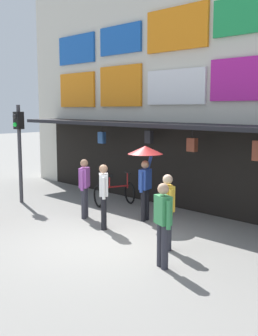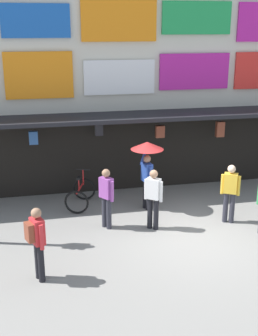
% 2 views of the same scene
% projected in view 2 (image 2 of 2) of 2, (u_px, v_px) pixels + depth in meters
% --- Properties ---
extents(ground_plane, '(80.00, 80.00, 0.00)m').
position_uv_depth(ground_plane, '(195.00, 238.00, 11.38)').
color(ground_plane, gray).
extents(shopfront, '(18.00, 2.60, 8.00)m').
position_uv_depth(shopfront, '(153.00, 67.00, 14.41)').
color(shopfront, beige).
rests_on(shopfront, ground).
extents(bicycle_parked, '(1.04, 1.33, 1.05)m').
position_uv_depth(bicycle_parked, '(80.00, 194.00, 13.29)').
color(bicycle_parked, black).
rests_on(bicycle_parked, ground).
extents(pedestrian_with_umbrella, '(0.96, 0.96, 2.08)m').
position_uv_depth(pedestrian_with_umbrella, '(147.00, 156.00, 12.73)').
color(pedestrian_with_umbrella, black).
rests_on(pedestrian_with_umbrella, ground).
extents(pedestrian_in_white, '(0.44, 0.50, 1.68)m').
position_uv_depth(pedestrian_in_white, '(37.00, 239.00, 9.23)').
color(pedestrian_in_white, black).
rests_on(pedestrian_in_white, ground).
extents(pedestrian_in_green, '(0.38, 0.46, 1.68)m').
position_uv_depth(pedestrian_in_green, '(106.00, 195.00, 11.72)').
color(pedestrian_in_green, '#2D2D38').
rests_on(pedestrian_in_green, ground).
extents(pedestrian_in_blue, '(0.43, 0.40, 1.68)m').
position_uv_depth(pedestrian_in_blue, '(153.00, 196.00, 11.65)').
color(pedestrian_in_blue, black).
rests_on(pedestrian_in_blue, ground).
extents(pedestrian_in_black, '(0.47, 0.37, 1.68)m').
position_uv_depth(pedestrian_in_black, '(230.00, 190.00, 12.05)').
color(pedestrian_in_black, '#2D2D38').
rests_on(pedestrian_in_black, ground).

